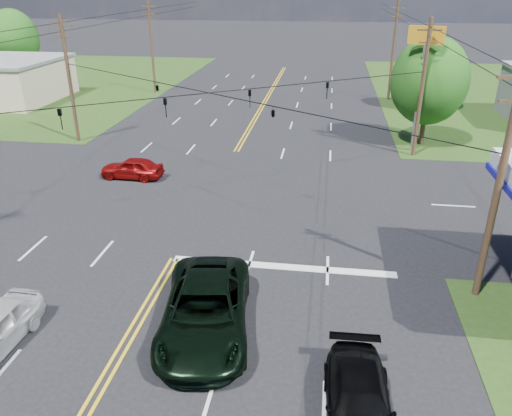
% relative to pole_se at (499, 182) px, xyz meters
% --- Properties ---
extents(ground, '(280.00, 280.00, 0.00)m').
position_rel_pole_se_xyz_m(ground, '(-13.00, 9.00, -4.92)').
color(ground, black).
rests_on(ground, ground).
extents(grass_nw, '(46.00, 48.00, 0.03)m').
position_rel_pole_se_xyz_m(grass_nw, '(-48.00, 41.00, -4.92)').
color(grass_nw, '#243C13').
rests_on(grass_nw, ground).
extents(stop_bar, '(10.00, 0.50, 0.02)m').
position_rel_pole_se_xyz_m(stop_bar, '(-8.00, 1.00, -4.92)').
color(stop_bar, silver).
rests_on(stop_bar, ground).
extents(pole_se, '(1.60, 0.28, 9.50)m').
position_rel_pole_se_xyz_m(pole_se, '(0.00, 0.00, 0.00)').
color(pole_se, '#3B2319').
rests_on(pole_se, ground).
extents(pole_nw, '(1.60, 0.28, 9.50)m').
position_rel_pole_se_xyz_m(pole_nw, '(-26.00, 18.00, 0.00)').
color(pole_nw, '#3B2319').
rests_on(pole_nw, ground).
extents(pole_ne, '(1.60, 0.28, 9.50)m').
position_rel_pole_se_xyz_m(pole_ne, '(0.00, 18.00, 0.00)').
color(pole_ne, '#3B2319').
rests_on(pole_ne, ground).
extents(pole_left_far, '(1.60, 0.28, 10.00)m').
position_rel_pole_se_xyz_m(pole_left_far, '(-26.00, 37.00, 0.25)').
color(pole_left_far, '#3B2319').
rests_on(pole_left_far, ground).
extents(pole_right_far, '(1.60, 0.28, 10.00)m').
position_rel_pole_se_xyz_m(pole_right_far, '(0.00, 37.00, 0.25)').
color(pole_right_far, '#3B2319').
rests_on(pole_right_far, ground).
extents(span_wire_signals, '(26.00, 18.00, 1.13)m').
position_rel_pole_se_xyz_m(span_wire_signals, '(-13.00, 9.00, 1.08)').
color(span_wire_signals, black).
rests_on(span_wire_signals, ground).
extents(power_lines, '(26.04, 100.00, 0.64)m').
position_rel_pole_se_xyz_m(power_lines, '(-13.00, 7.00, 3.68)').
color(power_lines, black).
rests_on(power_lines, ground).
extents(tree_right_a, '(5.70, 5.70, 8.18)m').
position_rel_pole_se_xyz_m(tree_right_a, '(1.00, 21.00, -0.05)').
color(tree_right_a, '#3B2319').
rests_on(tree_right_a, ground).
extents(tree_right_b, '(4.94, 4.94, 7.09)m').
position_rel_pole_se_xyz_m(tree_right_b, '(3.50, 33.00, -0.70)').
color(tree_right_b, '#3B2319').
rests_on(tree_right_b, ground).
extents(tree_far_l, '(6.08, 6.08, 8.72)m').
position_rel_pole_se_xyz_m(tree_far_l, '(-45.00, 41.00, 0.28)').
color(tree_far_l, '#3B2319').
rests_on(tree_far_l, ground).
extents(pickup_dkgreen, '(3.95, 6.99, 1.84)m').
position_rel_pole_se_xyz_m(pickup_dkgreen, '(-10.35, -3.83, -3.99)').
color(pickup_dkgreen, black).
rests_on(pickup_dkgreen, ground).
extents(suv_black, '(2.08, 4.82, 1.38)m').
position_rel_pole_se_xyz_m(suv_black, '(-5.06, -7.28, -4.22)').
color(suv_black, black).
rests_on(suv_black, ground).
extents(sedan_red, '(4.04, 1.74, 1.36)m').
position_rel_pole_se_xyz_m(sedan_red, '(-18.68, 10.68, -4.24)').
color(sedan_red, maroon).
rests_on(sedan_red, ground).
extents(polesign_ne, '(2.43, 0.87, 8.89)m').
position_rel_pole_se_xyz_m(polesign_ne, '(0.00, 19.00, 2.13)').
color(polesign_ne, '#A5A5AA').
rests_on(polesign_ne, ground).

